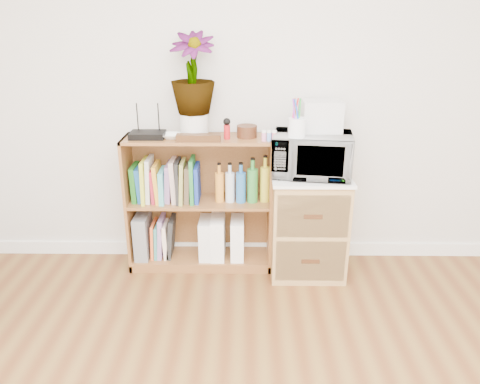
{
  "coord_description": "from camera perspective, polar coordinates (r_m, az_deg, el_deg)",
  "views": [
    {
      "loc": [
        -0.03,
        -0.92,
        1.72
      ],
      "look_at": [
        -0.07,
        1.95,
        0.62
      ],
      "focal_mm": 35.0,
      "sensor_mm": 36.0,
      "label": 1
    }
  ],
  "objects": [
    {
      "name": "magazine_holder_mid",
      "position": [
        3.37,
        -2.7,
        -5.47
      ],
      "size": [
        0.1,
        0.24,
        0.3
      ],
      "primitive_type": "cube",
      "color": "white",
      "rests_on": "bookshelf"
    },
    {
      "name": "wicker_unit",
      "position": [
        3.28,
        8.23,
        -3.98
      ],
      "size": [
        0.5,
        0.45,
        0.7
      ],
      "primitive_type": "cube",
      "color": "#9E7542",
      "rests_on": "ground"
    },
    {
      "name": "router",
      "position": [
        3.16,
        -11.2,
        6.84
      ],
      "size": [
        0.23,
        0.15,
        0.04
      ],
      "primitive_type": "cube",
      "color": "black",
      "rests_on": "bookshelf"
    },
    {
      "name": "liquor_bottles",
      "position": [
        3.21,
        1.32,
        1.41
      ],
      "size": [
        0.46,
        0.07,
        0.32
      ],
      "color": "orange",
      "rests_on": "bookshelf"
    },
    {
      "name": "potted_plant",
      "position": [
        3.08,
        -5.82,
        14.21
      ],
      "size": [
        0.29,
        0.29,
        0.51
      ],
      "primitive_type": "imported",
      "color": "#33772F",
      "rests_on": "plant_pot"
    },
    {
      "name": "trinket_box",
      "position": [
        3.03,
        -5.09,
        6.6
      ],
      "size": [
        0.28,
        0.07,
        0.05
      ],
      "primitive_type": "cube",
      "color": "#3C1F10",
      "rests_on": "bookshelf"
    },
    {
      "name": "microwave",
      "position": [
        3.09,
        8.74,
        4.53
      ],
      "size": [
        0.54,
        0.4,
        0.28
      ],
      "primitive_type": "imported",
      "rotation": [
        0.0,
        0.0,
        -0.14
      ],
      "color": "silver",
      "rests_on": "wicker_unit"
    },
    {
      "name": "magazine_holder_right",
      "position": [
        3.37,
        -0.32,
        -5.59
      ],
      "size": [
        0.09,
        0.23,
        0.29
      ],
      "primitive_type": "cube",
      "color": "white",
      "rests_on": "bookshelf"
    },
    {
      "name": "kokeshi_doll",
      "position": [
        3.07,
        -1.61,
        7.32
      ],
      "size": [
        0.04,
        0.04,
        0.09
      ],
      "primitive_type": "cylinder",
      "color": "#AE1519",
      "rests_on": "bookshelf"
    },
    {
      "name": "paint_jars",
      "position": [
        3.03,
        3.56,
        6.75
      ],
      "size": [
        0.11,
        0.04,
        0.06
      ],
      "primitive_type": "cube",
      "color": "pink",
      "rests_on": "bookshelf"
    },
    {
      "name": "plant_pot",
      "position": [
        3.14,
        -5.6,
        8.13
      ],
      "size": [
        0.18,
        0.18,
        0.16
      ],
      "primitive_type": "cylinder",
      "color": "silver",
      "rests_on": "bookshelf"
    },
    {
      "name": "white_bowl",
      "position": [
        3.12,
        -8.35,
        6.77
      ],
      "size": [
        0.13,
        0.13,
        0.03
      ],
      "primitive_type": "imported",
      "color": "white",
      "rests_on": "bookshelf"
    },
    {
      "name": "file_box",
      "position": [
        3.45,
        -11.71,
        -5.14
      ],
      "size": [
        0.1,
        0.25,
        0.32
      ],
      "primitive_type": "cube",
      "color": "slate",
      "rests_on": "bookshelf"
    },
    {
      "name": "wooden_bowl",
      "position": [
        3.12,
        0.85,
        7.4
      ],
      "size": [
        0.13,
        0.13,
        0.08
      ],
      "primitive_type": "cylinder",
      "color": "#351E0E",
      "rests_on": "bookshelf"
    },
    {
      "name": "lower_books",
      "position": [
        3.43,
        -9.31,
        -5.52
      ],
      "size": [
        0.17,
        0.19,
        0.3
      ],
      "color": "orange",
      "rests_on": "bookshelf"
    },
    {
      "name": "bookshelf",
      "position": [
        3.28,
        -4.91,
        -1.4
      ],
      "size": [
        1.0,
        0.3,
        0.95
      ],
      "primitive_type": "cube",
      "color": "brown",
      "rests_on": "ground"
    },
    {
      "name": "skirting_board",
      "position": [
        3.58,
        1.14,
        -6.89
      ],
      "size": [
        4.0,
        0.02,
        0.1
      ],
      "primitive_type": "cube",
      "color": "white",
      "rests_on": "ground"
    },
    {
      "name": "cookbooks",
      "position": [
        3.26,
        -8.98,
        1.24
      ],
      "size": [
        0.46,
        0.2,
        0.31
      ],
      "color": "#1C631A",
      "rests_on": "bookshelf"
    },
    {
      "name": "small_appliance",
      "position": [
        3.12,
        9.92,
        9.14
      ],
      "size": [
        0.25,
        0.21,
        0.2
      ],
      "primitive_type": "cube",
      "color": "silver",
      "rests_on": "microwave"
    },
    {
      "name": "magazine_holder_left",
      "position": [
        3.38,
        -4.16,
        -5.58
      ],
      "size": [
        0.09,
        0.23,
        0.29
      ],
      "primitive_type": "cube",
      "color": "white",
      "rests_on": "bookshelf"
    },
    {
      "name": "pen_cup",
      "position": [
        2.94,
        6.94,
        7.81
      ],
      "size": [
        0.11,
        0.11,
        0.12
      ],
      "primitive_type": "cylinder",
      "color": "white",
      "rests_on": "microwave"
    }
  ]
}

